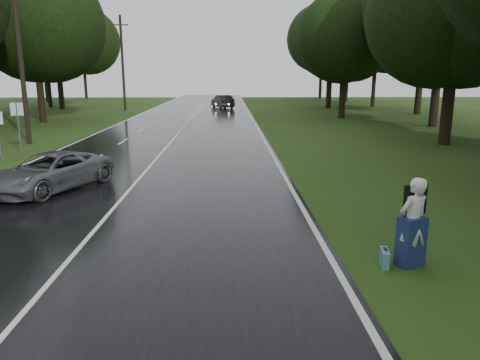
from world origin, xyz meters
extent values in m
plane|color=#284514|center=(0.00, 0.00, 0.00)|extent=(160.00, 160.00, 0.00)
cube|color=black|center=(0.00, 20.00, 0.02)|extent=(12.00, 140.00, 0.04)
cube|color=silver|center=(0.00, 20.00, 0.04)|extent=(0.12, 140.00, 0.01)
imported|color=#55575A|center=(-2.79, 7.93, 0.70)|extent=(3.93, 5.20, 1.31)
imported|color=black|center=(2.82, 49.75, 0.84)|extent=(3.10, 5.14, 1.60)
imported|color=silver|center=(7.43, 1.20, 0.98)|extent=(0.84, 0.72, 1.96)
cube|color=navy|center=(7.43, 1.20, 0.55)|extent=(0.65, 0.56, 1.10)
cube|color=black|center=(7.55, 1.46, 1.41)|extent=(0.50, 0.39, 0.63)
cube|color=teal|center=(6.88, 1.19, 0.18)|extent=(0.25, 0.53, 0.37)
camera|label=1|loc=(3.54, -7.68, 4.00)|focal=33.42mm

